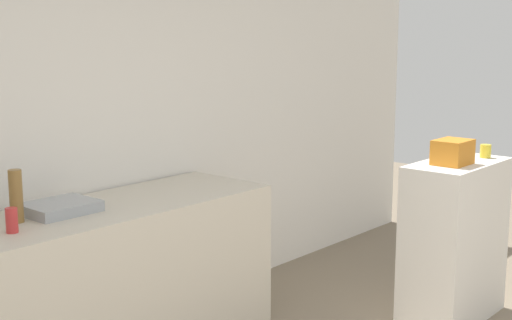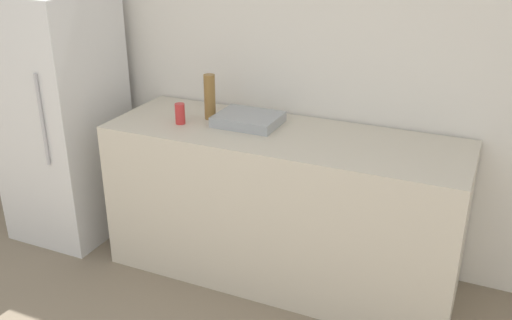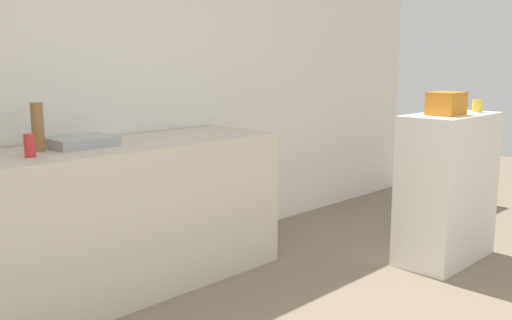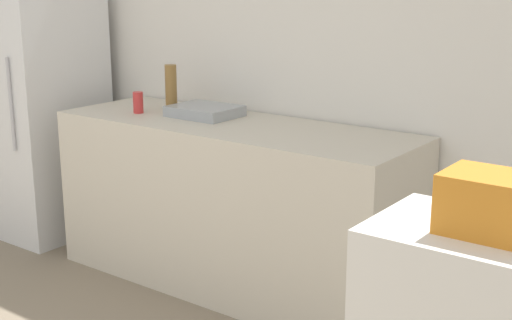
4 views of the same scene
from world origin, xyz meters
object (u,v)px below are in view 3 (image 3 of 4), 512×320
bottle_tall (38,127)px  jar (477,106)px  basket (446,104)px  bottle_short (30,146)px

bottle_tall → jar: (2.69, -1.33, 0.04)m
basket → jar: 0.38m
bottle_short → jar: (2.81, -1.17, 0.12)m
bottle_short → jar: jar is taller
bottle_tall → basket: basket is taller
bottle_short → bottle_tall: bearing=52.1°
bottle_tall → basket: size_ratio=1.11×
bottle_tall → basket: bearing=-28.7°
basket → jar: size_ratio=2.78×
jar → bottle_short: bearing=157.3°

